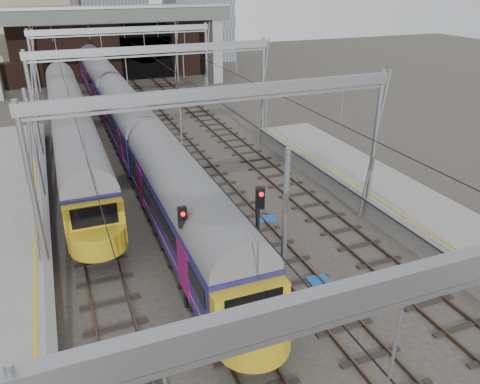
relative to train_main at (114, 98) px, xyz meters
name	(u,v)px	position (x,y,z in m)	size (l,w,h in m)	color
ground	(306,354)	(2.00, -31.06, -2.42)	(160.00, 160.00, 0.00)	#38332D
tracks	(188,190)	(2.00, -16.06, -2.40)	(14.40, 80.00, 0.22)	#4C3828
overhead_line	(157,66)	(2.00, -9.58, 4.15)	(16.80, 80.00, 8.00)	gray
retaining_wall	(116,45)	(3.40, 20.87, 1.92)	(28.00, 2.75, 9.00)	black
overbridge	(108,24)	(2.00, 14.94, 4.85)	(28.00, 3.00, 9.25)	gray
train_main	(114,98)	(0.00, 0.00, 0.00)	(2.68, 62.00, 4.65)	black
train_second	(72,126)	(-4.00, -7.37, -0.01)	(2.67, 30.93, 4.64)	black
signal_near_left	(183,246)	(-1.19, -27.08, 0.50)	(0.33, 0.46, 4.58)	black
signal_near_centre	(258,229)	(1.79, -27.27, 0.70)	(0.39, 0.47, 4.95)	black
equip_cover_a	(318,280)	(4.63, -27.43, -2.36)	(0.93, 0.65, 0.11)	#1650A9
equip_cover_b	(196,237)	(0.78, -21.85, -2.37)	(0.83, 0.59, 0.10)	#1650A9
equip_cover_c	(268,219)	(4.98, -21.43, -2.36)	(0.96, 0.68, 0.11)	#1650A9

